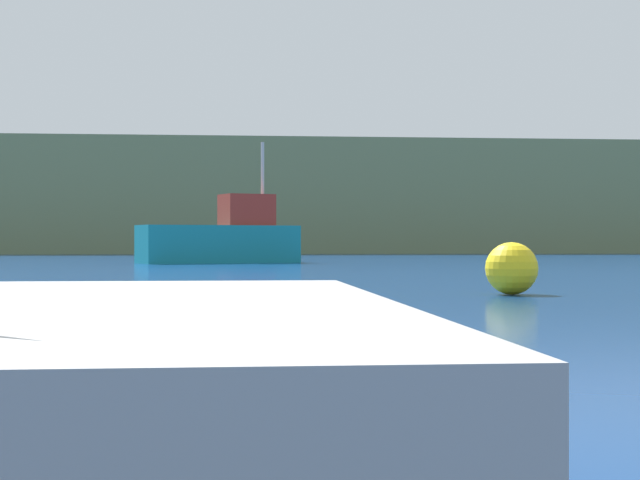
% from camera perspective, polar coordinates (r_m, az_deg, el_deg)
% --- Properties ---
extents(hillside_backdrop, '(140.00, 10.15, 6.77)m').
position_cam_1_polar(hillside_backdrop, '(62.86, -7.11, 2.34)').
color(hillside_backdrop, '#6B7A51').
rests_on(hillside_backdrop, ground).
extents(fishing_boat_teal, '(5.88, 3.59, 4.36)m').
position_cam_1_polar(fishing_boat_teal, '(36.07, -5.47, 0.09)').
color(fishing_boat_teal, teal).
rests_on(fishing_boat_teal, ground).
extents(mooring_buoy, '(0.79, 0.79, 0.79)m').
position_cam_1_polar(mooring_buoy, '(15.40, 10.75, -1.59)').
color(mooring_buoy, yellow).
rests_on(mooring_buoy, ground).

